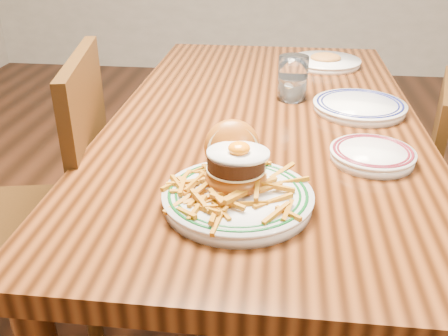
# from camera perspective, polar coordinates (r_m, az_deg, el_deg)

# --- Properties ---
(floor) EXTENTS (6.00, 6.00, 0.00)m
(floor) POSITION_cam_1_polar(r_m,az_deg,el_deg) (1.84, 3.86, -16.12)
(floor) COLOR black
(floor) RESTS_ON ground
(table) EXTENTS (0.85, 1.60, 0.75)m
(table) POSITION_cam_1_polar(r_m,az_deg,el_deg) (1.47, 4.66, 3.01)
(table) COLOR black
(table) RESTS_ON floor
(chair_left) EXTENTS (0.52, 0.52, 0.95)m
(chair_left) POSITION_cam_1_polar(r_m,az_deg,el_deg) (1.50, -19.02, -4.70)
(chair_left) COLOR #37200B
(chair_left) RESTS_ON floor
(main_plate) EXTENTS (0.29, 0.31, 0.14)m
(main_plate) POSITION_cam_1_polar(r_m,az_deg,el_deg) (0.98, 1.48, -1.79)
(main_plate) COLOR white
(main_plate) RESTS_ON table
(side_plate) EXTENTS (0.19, 0.19, 0.03)m
(side_plate) POSITION_cam_1_polar(r_m,az_deg,el_deg) (1.20, 16.60, 1.53)
(side_plate) COLOR white
(side_plate) RESTS_ON table
(rear_plate) EXTENTS (0.26, 0.26, 0.03)m
(rear_plate) POSITION_cam_1_polar(r_m,az_deg,el_deg) (1.49, 15.22, 6.86)
(rear_plate) COLOR white
(rear_plate) RESTS_ON table
(water_glass) EXTENTS (0.09, 0.09, 0.13)m
(water_glass) POSITION_cam_1_polar(r_m,az_deg,el_deg) (1.54, 7.85, 9.85)
(water_glass) COLOR white
(water_glass) RESTS_ON table
(far_plate) EXTENTS (0.26, 0.26, 0.05)m
(far_plate) POSITION_cam_1_polar(r_m,az_deg,el_deg) (1.94, 11.50, 11.84)
(far_plate) COLOR white
(far_plate) RESTS_ON table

